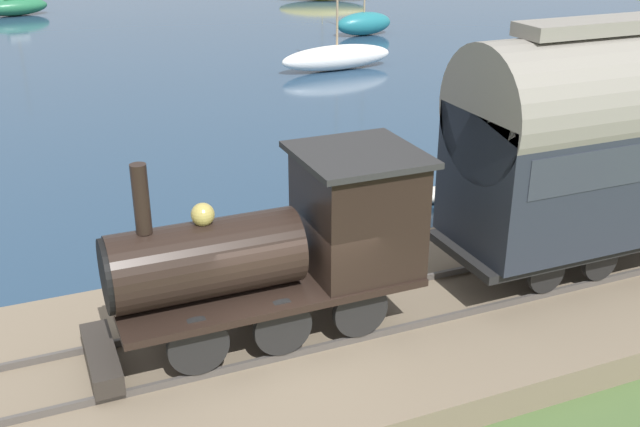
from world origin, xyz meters
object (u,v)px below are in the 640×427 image
at_px(rowboat_near_shore, 456,194).
at_px(steam_locomotive, 288,240).
at_px(sailboat_green, 14,5).
at_px(sailboat_teal, 364,23).
at_px(sailboat_white, 337,57).

bearing_deg(rowboat_near_shore, steam_locomotive, 146.76).
height_order(steam_locomotive, rowboat_near_shore, steam_locomotive).
distance_m(steam_locomotive, rowboat_near_shore, 8.39).
height_order(sailboat_green, rowboat_near_shore, sailboat_green).
xyz_separation_m(sailboat_green, sailboat_teal, (-15.14, -17.64, 0.02)).
height_order(sailboat_white, rowboat_near_shore, sailboat_white).
relative_size(steam_locomotive, sailboat_white, 0.90).
distance_m(sailboat_green, rowboat_near_shore, 39.12).
distance_m(steam_locomotive, sailboat_teal, 31.65).
bearing_deg(sailboat_green, rowboat_near_shore, -174.88).
distance_m(sailboat_green, sailboat_teal, 23.25).
bearing_deg(sailboat_teal, rowboat_near_shore, 153.93).
bearing_deg(rowboat_near_shore, sailboat_green, 32.74).
height_order(sailboat_green, sailboat_white, sailboat_green).
relative_size(sailboat_green, rowboat_near_shore, 2.21).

